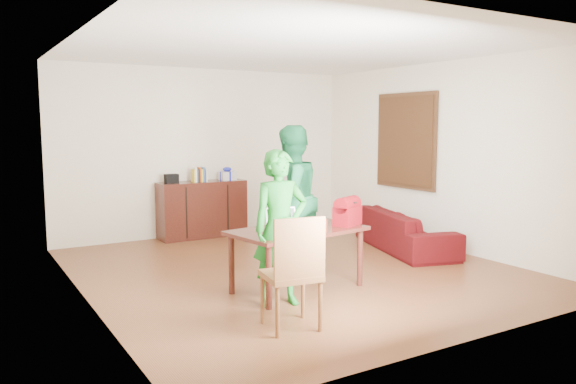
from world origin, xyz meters
TOP-DOWN VIEW (x-y plane):
  - room at (0.01, 0.13)m, footprint 5.20×5.70m
  - table at (-0.43, -0.75)m, footprint 1.55×1.02m
  - chair at (-1.10, -1.72)m, footprint 0.53×0.51m
  - person_near at (-0.85, -1.09)m, footprint 0.62×0.45m
  - person_far at (-0.03, 0.06)m, footprint 1.02×0.88m
  - laptop at (-0.62, -0.80)m, footprint 0.38×0.31m
  - bananas at (-0.46, -1.13)m, footprint 0.19×0.16m
  - bottle at (-0.30, -1.08)m, footprint 0.07×0.07m
  - red_bag at (0.17, -0.85)m, footprint 0.39×0.32m
  - sofa at (1.95, 0.11)m, footprint 1.28×2.08m

SIDE VIEW (x-z plane):
  - sofa at x=1.95m, z-range 0.00..0.57m
  - chair at x=-1.10m, z-range -0.21..0.81m
  - table at x=-0.43m, z-range 0.26..0.94m
  - bananas at x=-0.46m, z-range 0.68..0.74m
  - laptop at x=-0.62m, z-range 0.61..0.84m
  - bottle at x=-0.30m, z-range 0.68..0.84m
  - person_near at x=-0.85m, z-range 0.00..1.56m
  - red_bag at x=0.17m, z-range 0.68..0.93m
  - person_far at x=-0.03m, z-range 0.00..1.80m
  - room at x=0.01m, z-range -0.14..2.76m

